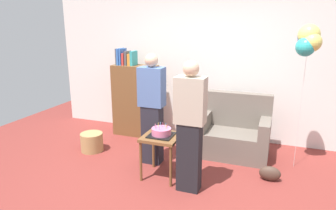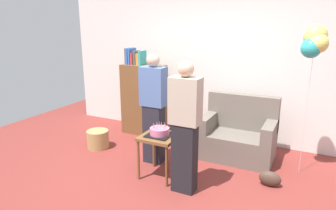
{
  "view_description": "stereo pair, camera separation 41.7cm",
  "coord_description": "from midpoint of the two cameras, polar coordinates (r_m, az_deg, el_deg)",
  "views": [
    {
      "loc": [
        1.24,
        -3.28,
        2.05
      ],
      "look_at": [
        -0.17,
        0.49,
        0.95
      ],
      "focal_mm": 32.62,
      "sensor_mm": 36.0,
      "label": 1
    },
    {
      "loc": [
        1.62,
        -3.12,
        2.05
      ],
      "look_at": [
        -0.17,
        0.49,
        0.95
      ],
      "focal_mm": 32.62,
      "sensor_mm": 36.0,
      "label": 2
    }
  ],
  "objects": [
    {
      "name": "bookshelf",
      "position": [
        5.65,
        -8.26,
        1.12
      ],
      "size": [
        0.8,
        0.36,
        1.59
      ],
      "color": "brown",
      "rests_on": "ground_plane"
    },
    {
      "name": "balloon_bunch",
      "position": [
        4.37,
        22.31,
        11.2
      ],
      "size": [
        0.32,
        0.36,
        2.02
      ],
      "color": "silver",
      "rests_on": "ground_plane"
    },
    {
      "name": "person_blowing_candles",
      "position": [
        4.42,
        -5.71,
        -0.79
      ],
      "size": [
        0.36,
        0.22,
        1.63
      ],
      "rotation": [
        0.0,
        0.0,
        -0.28
      ],
      "color": "#23232D",
      "rests_on": "ground_plane"
    },
    {
      "name": "handbag",
      "position": [
        4.31,
        15.86,
        -12.28
      ],
      "size": [
        0.28,
        0.14,
        0.2
      ],
      "primitive_type": "ellipsoid",
      "color": "#473328",
      "rests_on": "ground_plane"
    },
    {
      "name": "ground_plane",
      "position": [
        4.06,
        -3.15,
        -15.06
      ],
      "size": [
        8.0,
        8.0,
        0.0
      ],
      "primitive_type": "plane",
      "color": "maroon"
    },
    {
      "name": "couch",
      "position": [
        4.92,
        9.79,
        -5.3
      ],
      "size": [
        1.1,
        0.7,
        0.96
      ],
      "color": "#6B6056",
      "rests_on": "ground_plane"
    },
    {
      "name": "birthday_cake",
      "position": [
        4.05,
        -4.21,
        -5.13
      ],
      "size": [
        0.32,
        0.32,
        0.17
      ],
      "color": "black",
      "rests_on": "side_table"
    },
    {
      "name": "wicker_basket",
      "position": [
        5.22,
        -16.3,
        -6.7
      ],
      "size": [
        0.36,
        0.36,
        0.3
      ],
      "primitive_type": "cylinder",
      "color": "#A88451",
      "rests_on": "ground_plane"
    },
    {
      "name": "side_table",
      "position": [
        4.1,
        -4.17,
        -6.97
      ],
      "size": [
        0.48,
        0.48,
        0.59
      ],
      "color": "brown",
      "rests_on": "ground_plane"
    },
    {
      "name": "wall_back",
      "position": [
        5.49,
        5.31,
        7.9
      ],
      "size": [
        6.0,
        0.1,
        2.7
      ],
      "primitive_type": "cube",
      "color": "silver",
      "rests_on": "ground_plane"
    },
    {
      "name": "person_holding_cake",
      "position": [
        3.66,
        0.85,
        -4.15
      ],
      "size": [
        0.36,
        0.22,
        1.63
      ],
      "rotation": [
        0.0,
        0.0,
        3.17
      ],
      "color": "black",
      "rests_on": "ground_plane"
    }
  ]
}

